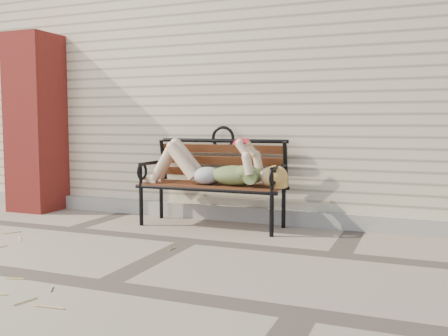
% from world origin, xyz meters
% --- Properties ---
extents(ground, '(80.00, 80.00, 0.00)m').
position_xyz_m(ground, '(0.00, 0.00, 0.00)').
color(ground, '#7D6C60').
rests_on(ground, ground).
extents(house_wall, '(8.00, 4.00, 3.00)m').
position_xyz_m(house_wall, '(0.00, 3.00, 1.50)').
color(house_wall, beige).
rests_on(house_wall, ground).
extents(foundation_strip, '(8.00, 0.10, 0.15)m').
position_xyz_m(foundation_strip, '(0.00, 0.97, 0.07)').
color(foundation_strip, '#9A958B').
rests_on(foundation_strip, ground).
extents(brick_pillar, '(0.50, 0.50, 2.00)m').
position_xyz_m(brick_pillar, '(-2.30, 0.75, 1.00)').
color(brick_pillar, '#B02D27').
rests_on(brick_pillar, ground).
extents(garden_bench, '(1.50, 0.60, 0.97)m').
position_xyz_m(garden_bench, '(-0.06, 0.71, 0.55)').
color(garden_bench, black).
rests_on(garden_bench, ground).
extents(reading_woman, '(1.42, 0.32, 0.45)m').
position_xyz_m(reading_woman, '(-0.05, 0.59, 0.58)').
color(reading_woman, '#092E45').
rests_on(reading_woman, ground).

